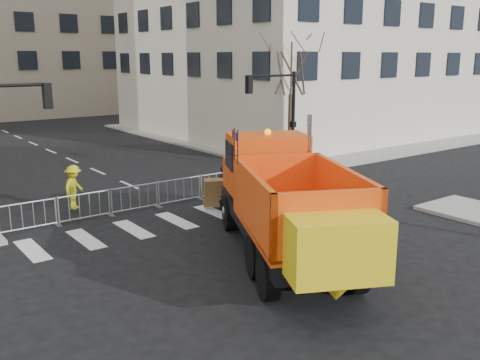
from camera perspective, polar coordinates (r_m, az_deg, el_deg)
ground at (r=17.14m, az=5.83°, el=-8.05°), size 120.00×120.00×0.00m
sidewalk_back at (r=23.75m, az=-8.14°, el=-1.92°), size 64.00×5.00×0.15m
traffic_light_right at (r=28.95m, az=5.68°, el=6.12°), size 0.18×0.18×5.40m
crowd_barriers at (r=22.52m, az=-8.75°, el=-1.51°), size 12.60×0.60×1.10m
street_tree at (r=30.05m, az=5.43°, el=8.39°), size 3.00×3.00×7.50m
plow_truck at (r=16.28m, az=4.91°, el=-2.09°), size 7.51×11.25×4.30m
cop_a at (r=21.90m, az=-1.80°, el=-0.76°), size 0.69×0.47×1.86m
cop_b at (r=21.81m, az=-0.71°, el=-1.01°), size 0.96×0.82×1.71m
cop_c at (r=20.44m, az=0.48°, el=-2.06°), size 1.03×0.87×1.65m
worker at (r=22.43m, az=-17.30°, el=-0.73°), size 1.30×1.26×1.78m
newspaper_box at (r=24.10m, az=1.21°, el=-0.04°), size 0.56×0.53×1.10m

